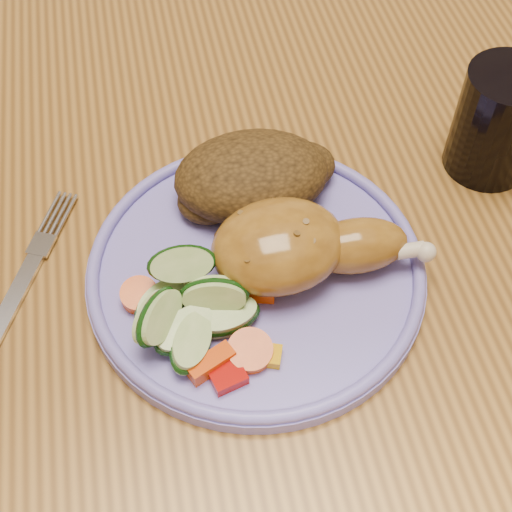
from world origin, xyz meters
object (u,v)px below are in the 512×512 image
drinking_glass (498,122)px  fork (19,289)px  dining_table (264,210)px  plate (256,272)px  chair_far (188,2)px

drinking_glass → fork: bearing=-171.8°
dining_table → fork: (-0.22, -0.11, 0.09)m
dining_table → plate: size_ratio=5.29×
chair_far → plate: (-0.04, -0.76, 0.26)m
plate → fork: size_ratio=1.69×
fork → chair_far: bearing=73.4°
plate → fork: 0.19m
drinking_glass → chair_far: bearing=105.6°
drinking_glass → dining_table: bearing=164.2°
plate → chair_far: bearing=87.3°
fork → drinking_glass: bearing=8.2°
chair_far → drinking_glass: bearing=-74.4°
plate → drinking_glass: size_ratio=2.72×
dining_table → fork: 0.26m
dining_table → chair_far: (0.00, 0.63, -0.17)m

